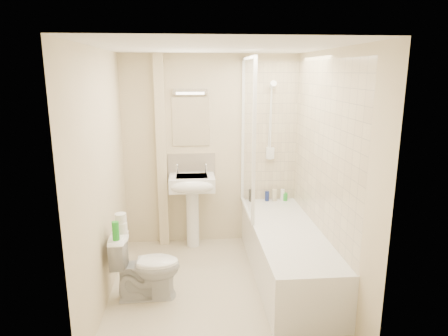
{
  "coord_description": "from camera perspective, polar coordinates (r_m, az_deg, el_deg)",
  "views": [
    {
      "loc": [
        -0.27,
        -3.71,
        2.19
      ],
      "look_at": [
        0.07,
        0.2,
        1.23
      ],
      "focal_mm": 32.0,
      "sensor_mm": 36.0,
      "label": 1
    }
  ],
  "objects": [
    {
      "name": "floor",
      "position": [
        4.32,
        -0.75,
        -16.81
      ],
      "size": [
        2.5,
        2.5,
        0.0
      ],
      "primitive_type": "plane",
      "color": "beige",
      "rests_on": "ground"
    },
    {
      "name": "wall_back",
      "position": [
        5.07,
        -1.83,
        2.39
      ],
      "size": [
        2.2,
        0.02,
        2.4
      ],
      "primitive_type": "cube",
      "color": "beige",
      "rests_on": "ground"
    },
    {
      "name": "wall_left",
      "position": [
        3.93,
        -17.02,
        -1.52
      ],
      "size": [
        0.02,
        2.5,
        2.4
      ],
      "primitive_type": "cube",
      "color": "beige",
      "rests_on": "ground"
    },
    {
      "name": "wall_right",
      "position": [
        4.08,
        14.81,
        -0.84
      ],
      "size": [
        0.02,
        2.5,
        2.4
      ],
      "primitive_type": "cube",
      "color": "beige",
      "rests_on": "ground"
    },
    {
      "name": "ceiling",
      "position": [
        3.73,
        -0.87,
        16.91
      ],
      "size": [
        2.2,
        2.5,
        0.02
      ],
      "primitive_type": "cube",
      "color": "white",
      "rests_on": "wall_back"
    },
    {
      "name": "tile_back",
      "position": [
        5.11,
        6.61,
        4.97
      ],
      "size": [
        0.7,
        0.01,
        1.75
      ],
      "primitive_type": "cube",
      "color": "beige",
      "rests_on": "wall_back"
    },
    {
      "name": "tile_right",
      "position": [
        4.21,
        13.94,
        2.8
      ],
      "size": [
        0.01,
        2.1,
        1.75
      ],
      "primitive_type": "cube",
      "color": "beige",
      "rests_on": "wall_right"
    },
    {
      "name": "pipe_boxing",
      "position": [
        5.01,
        -8.9,
        2.11
      ],
      "size": [
        0.12,
        0.12,
        2.4
      ],
      "primitive_type": "cube",
      "color": "beige",
      "rests_on": "ground"
    },
    {
      "name": "splashback",
      "position": [
        5.08,
        -4.65,
        0.44
      ],
      "size": [
        0.6,
        0.02,
        0.3
      ],
      "primitive_type": "cube",
      "color": "beige",
      "rests_on": "wall_back"
    },
    {
      "name": "mirror",
      "position": [
        4.99,
        -4.77,
        6.6
      ],
      "size": [
        0.46,
        0.01,
        0.6
      ],
      "primitive_type": "cube",
      "color": "white",
      "rests_on": "wall_back"
    },
    {
      "name": "strip_light",
      "position": [
        4.93,
        -4.86,
        10.83
      ],
      "size": [
        0.42,
        0.07,
        0.07
      ],
      "primitive_type": "cube",
      "color": "silver",
      "rests_on": "wall_back"
    },
    {
      "name": "bathtub",
      "position": [
        4.47,
        8.89,
        -11.7
      ],
      "size": [
        0.7,
        2.1,
        0.55
      ],
      "color": "white",
      "rests_on": "ground"
    },
    {
      "name": "shower_screen",
      "position": [
        4.62,
        3.43,
        4.43
      ],
      "size": [
        0.04,
        0.92,
        1.8
      ],
      "color": "white",
      "rests_on": "bathtub"
    },
    {
      "name": "shower_fixture",
      "position": [
        5.05,
        6.73,
        6.25
      ],
      "size": [
        0.1,
        0.16,
        0.99
      ],
      "color": "white",
      "rests_on": "wall_back"
    },
    {
      "name": "pedestal_sink",
      "position": [
        4.94,
        -4.57,
        -3.33
      ],
      "size": [
        0.55,
        0.5,
        1.07
      ],
      "color": "white",
      "rests_on": "ground"
    },
    {
      "name": "bottle_black_a",
      "position": [
        5.17,
        3.87,
        -3.92
      ],
      "size": [
        0.06,
        0.06,
        0.16
      ],
      "primitive_type": "cylinder",
      "color": "black",
      "rests_on": "bathtub"
    },
    {
      "name": "bottle_blue",
      "position": [
        5.21,
        6.17,
        -4.01
      ],
      "size": [
        0.05,
        0.05,
        0.13
      ],
      "primitive_type": "cylinder",
      "color": "navy",
      "rests_on": "bathtub"
    },
    {
      "name": "bottle_cream",
      "position": [
        5.23,
        7.21,
        -3.86
      ],
      "size": [
        0.07,
        0.07,
        0.15
      ],
      "primitive_type": "cylinder",
      "color": "beige",
      "rests_on": "bathtub"
    },
    {
      "name": "bottle_white_b",
      "position": [
        5.25,
        8.35,
        -3.82
      ],
      "size": [
        0.05,
        0.05,
        0.15
      ],
      "primitive_type": "cylinder",
      "color": "white",
      "rests_on": "bathtub"
    },
    {
      "name": "bottle_green",
      "position": [
        5.27,
        8.67,
        -4.08
      ],
      "size": [
        0.07,
        0.07,
        0.1
      ],
      "primitive_type": "cylinder",
      "color": "green",
      "rests_on": "bathtub"
    },
    {
      "name": "toilet",
      "position": [
        4.09,
        -11.06,
        -13.56
      ],
      "size": [
        0.39,
        0.66,
        0.67
      ],
      "primitive_type": "imported",
      "rotation": [
        0.0,
        0.0,
        1.58
      ],
      "color": "white",
      "rests_on": "ground"
    },
    {
      "name": "toilet_roll_lower",
      "position": [
        4.02,
        -14.34,
        -8.27
      ],
      "size": [
        0.1,
        0.1,
        0.1
      ],
      "primitive_type": "cylinder",
      "color": "white",
      "rests_on": "toilet"
    },
    {
      "name": "toilet_roll_upper",
      "position": [
        4.0,
        -14.56,
        -6.92
      ],
      "size": [
        0.11,
        0.11,
        0.09
      ],
      "primitive_type": "cylinder",
      "color": "white",
      "rests_on": "toilet_roll_lower"
    },
    {
      "name": "green_bottle",
      "position": [
        3.85,
        -15.22,
        -8.66
      ],
      "size": [
        0.06,
        0.06,
        0.18
      ],
      "primitive_type": "cylinder",
      "color": "green",
      "rests_on": "toilet"
    }
  ]
}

